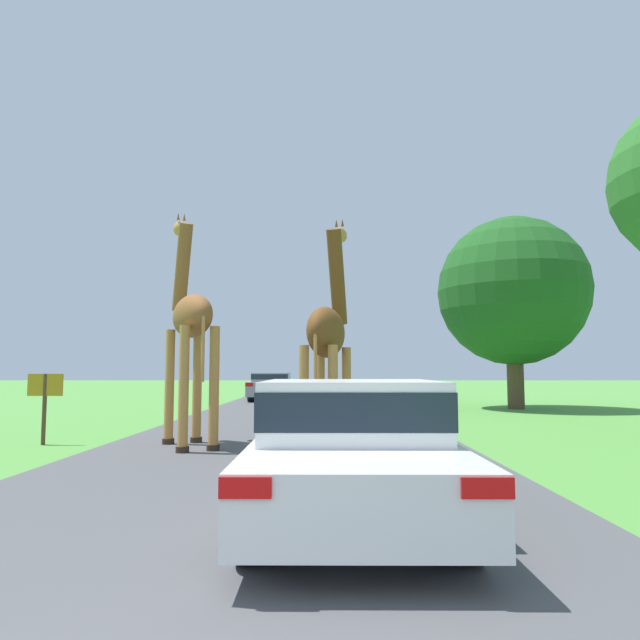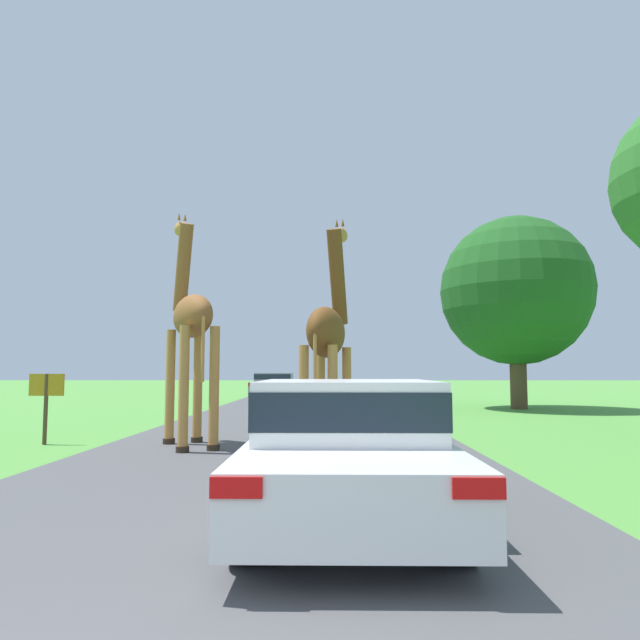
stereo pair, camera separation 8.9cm
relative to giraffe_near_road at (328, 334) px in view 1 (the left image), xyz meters
name	(u,v)px [view 1 (the left image)]	position (x,y,z in m)	size (l,w,h in m)	color
road	(309,397)	(-0.87, 20.20, -2.16)	(7.16, 120.00, 0.00)	#4C4C4F
giraffe_near_road	(328,334)	(0.00, 0.00, 0.00)	(1.04, 2.54, 4.70)	#B77F3D
giraffe_companion	(191,324)	(-2.72, 0.25, 0.21)	(1.55, 2.54, 4.90)	#B77F3D
car_lead_maroon	(351,446)	(0.18, -5.18, -1.44)	(1.89, 4.11, 1.37)	silver
car_queue_right	(343,396)	(0.55, 7.58, -1.53)	(1.89, 4.22, 1.16)	black
car_queue_left	(271,385)	(-2.66, 17.23, -1.45)	(1.93, 4.63, 1.34)	gray
tree_left_edge	(513,291)	(7.25, 10.96, 2.34)	(5.74, 5.74, 7.40)	brown
sign_post	(45,395)	(-5.66, 0.48, -1.19)	(0.70, 0.08, 1.40)	#4C3823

